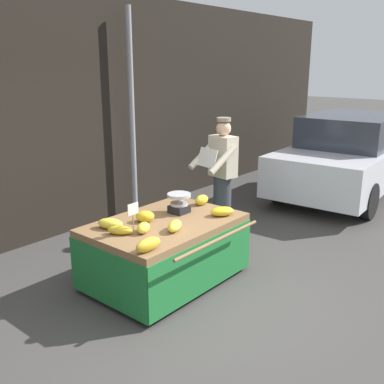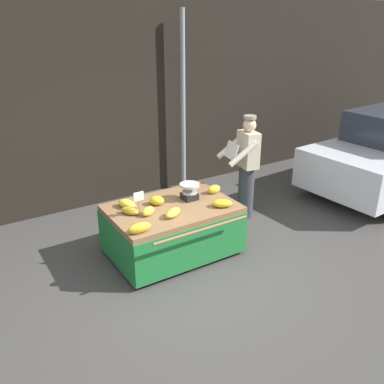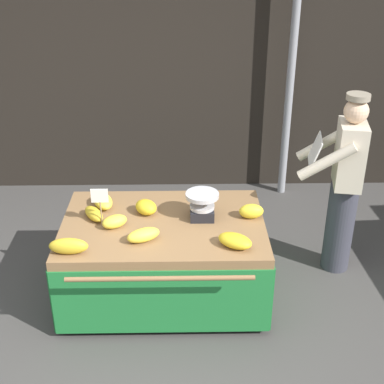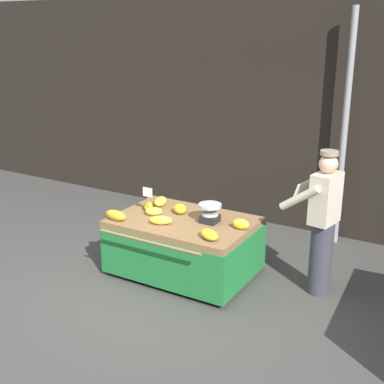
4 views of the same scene
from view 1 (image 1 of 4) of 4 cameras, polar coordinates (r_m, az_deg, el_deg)
ground_plane at (r=4.88m, az=1.94°, el=-13.81°), size 60.00×60.00×0.00m
back_wall at (r=6.54m, az=-19.24°, el=9.09°), size 16.00×0.24×3.47m
street_pole at (r=7.15m, az=-7.68°, el=9.49°), size 0.09×0.09×3.26m
banana_cart at (r=5.09m, az=-3.48°, el=-5.78°), size 1.73×1.37×0.73m
weighing_scale at (r=5.26m, az=-1.66°, el=-1.43°), size 0.28×0.28×0.23m
price_sign at (r=4.58m, az=-7.53°, el=-2.55°), size 0.14×0.01×0.34m
banana_bunch_0 at (r=4.68m, az=-9.15°, el=-4.83°), size 0.24×0.29×0.09m
banana_bunch_1 at (r=5.19m, az=3.86°, el=-2.48°), size 0.32×0.29×0.11m
banana_bunch_2 at (r=4.24m, az=-5.61°, el=-6.69°), size 0.30×0.12×0.13m
banana_bunch_3 at (r=5.57m, az=1.25°, el=-1.00°), size 0.21×0.13×0.13m
banana_bunch_4 at (r=4.69m, az=-6.22°, el=-4.55°), size 0.25×0.22×0.11m
banana_bunch_5 at (r=4.72m, az=-2.21°, el=-4.34°), size 0.30×0.23×0.11m
banana_bunch_6 at (r=4.86m, az=-10.38°, el=-3.98°), size 0.25×0.32×0.11m
banana_bunch_7 at (r=5.00m, az=-6.00°, el=-3.11°), size 0.26×0.26×0.13m
vendor_person at (r=6.40m, az=3.82°, el=1.96°), size 0.63×0.58×1.71m
parked_car at (r=9.02m, az=19.25°, el=4.41°), size 3.99×1.93×1.51m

